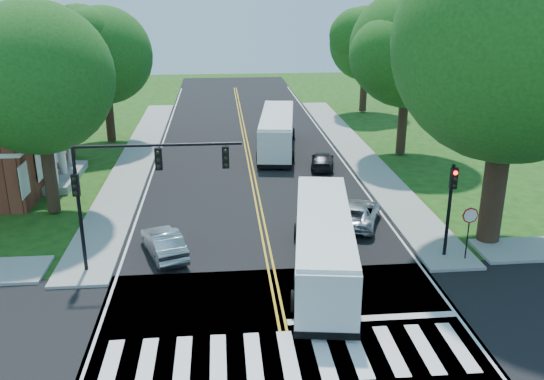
{
  "coord_description": "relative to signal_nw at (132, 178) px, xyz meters",
  "views": [
    {
      "loc": [
        -2.11,
        -17.12,
        11.89
      ],
      "look_at": [
        0.41,
        9.96,
        2.4
      ],
      "focal_mm": 38.0,
      "sensor_mm": 36.0,
      "label": 1
    }
  ],
  "objects": [
    {
      "name": "bus_lead",
      "position": [
        8.09,
        -0.97,
        -2.89
      ],
      "size": [
        3.92,
        11.07,
        2.8
      ],
      "rotation": [
        0.0,
        0.0,
        2.99
      ],
      "color": "white",
      "rests_on": "road"
    },
    {
      "name": "signal_nw",
      "position": [
        0.0,
        0.0,
        0.0
      ],
      "size": [
        7.15,
        0.46,
        5.66
      ],
      "color": "black",
      "rests_on": "ground"
    },
    {
      "name": "stop_bar",
      "position": [
        9.36,
        -4.83,
        -4.36
      ],
      "size": [
        6.6,
        0.4,
        0.01
      ],
      "primitive_type": "cube",
      "color": "silver",
      "rests_on": "road"
    },
    {
      "name": "crosswalk",
      "position": [
        5.86,
        -6.93,
        -4.36
      ],
      "size": [
        12.6,
        3.0,
        0.01
      ],
      "primitive_type": "cube",
      "color": "silver",
      "rests_on": "road"
    },
    {
      "name": "center_line",
      "position": [
        5.86,
        15.57,
        -4.36
      ],
      "size": [
        0.36,
        70.0,
        0.01
      ],
      "primitive_type": "cube",
      "color": "gold",
      "rests_on": "road"
    },
    {
      "name": "edge_line_w",
      "position": [
        -0.94,
        15.57,
        -4.36
      ],
      "size": [
        0.12,
        70.0,
        0.01
      ],
      "primitive_type": "cube",
      "color": "silver",
      "rests_on": "road"
    },
    {
      "name": "ground",
      "position": [
        5.86,
        -6.43,
        -4.38
      ],
      "size": [
        140.0,
        140.0,
        0.0
      ],
      "primitive_type": "plane",
      "color": "#174010",
      "rests_on": "ground"
    },
    {
      "name": "dark_sedan",
      "position": [
        10.85,
        14.71,
        -3.81
      ],
      "size": [
        2.26,
        4.05,
        1.11
      ],
      "primitive_type": "imported",
      "rotation": [
        0.0,
        0.0,
        2.95
      ],
      "color": "black",
      "rests_on": "road"
    },
    {
      "name": "bus_follow",
      "position": [
        8.17,
        19.85,
        -2.84
      ],
      "size": [
        3.9,
        11.42,
        2.9
      ],
      "rotation": [
        0.0,
        0.0,
        3.01
      ],
      "color": "white",
      "rests_on": "road"
    },
    {
      "name": "tree_ne_big",
      "position": [
        16.86,
        1.57,
        5.24
      ],
      "size": [
        10.8,
        10.8,
        14.91
      ],
      "color": "black",
      "rests_on": "ground"
    },
    {
      "name": "hatchback",
      "position": [
        0.97,
        1.43,
        -3.71
      ],
      "size": [
        2.6,
        4.19,
        1.31
      ],
      "primitive_type": "imported",
      "rotation": [
        0.0,
        0.0,
        3.48
      ],
      "color": "#A7A9AE",
      "rests_on": "road"
    },
    {
      "name": "cross_road",
      "position": [
        5.86,
        -6.43,
        -4.37
      ],
      "size": [
        60.0,
        12.0,
        0.01
      ],
      "primitive_type": "cube",
      "color": "black",
      "rests_on": "ground"
    },
    {
      "name": "sidewalk_ne",
      "position": [
        14.16,
        18.57,
        -4.3
      ],
      "size": [
        2.6,
        40.0,
        0.15
      ],
      "primitive_type": "cube",
      "color": "gray",
      "rests_on": "ground"
    },
    {
      "name": "tree_west_near",
      "position": [
        -5.64,
        7.57,
        3.15
      ],
      "size": [
        8.0,
        8.0,
        11.4
      ],
      "color": "black",
      "rests_on": "ground"
    },
    {
      "name": "sidewalk_nw",
      "position": [
        -2.44,
        18.57,
        -4.3
      ],
      "size": [
        2.6,
        40.0,
        0.15
      ],
      "primitive_type": "cube",
      "color": "gray",
      "rests_on": "ground"
    },
    {
      "name": "tree_east_far",
      "position": [
        18.36,
        33.57,
        2.48
      ],
      "size": [
        7.2,
        7.2,
        10.34
      ],
      "color": "black",
      "rests_on": "ground"
    },
    {
      "name": "tree_west_far",
      "position": [
        -5.14,
        23.57,
        2.62
      ],
      "size": [
        7.6,
        7.6,
        10.67
      ],
      "color": "black",
      "rests_on": "ground"
    },
    {
      "name": "tree_east_mid",
      "position": [
        17.36,
        17.57,
        3.48
      ],
      "size": [
        8.4,
        8.4,
        11.93
      ],
      "color": "black",
      "rests_on": "ground"
    },
    {
      "name": "stop_sign",
      "position": [
        14.86,
        -0.45,
        -2.35
      ],
      "size": [
        0.76,
        0.08,
        2.53
      ],
      "color": "black",
      "rests_on": "ground"
    },
    {
      "name": "road",
      "position": [
        5.86,
        11.57,
        -4.37
      ],
      "size": [
        14.0,
        96.0,
        0.01
      ],
      "primitive_type": "cube",
      "color": "black",
      "rests_on": "ground"
    },
    {
      "name": "edge_line_e",
      "position": [
        12.66,
        15.57,
        -4.36
      ],
      "size": [
        0.12,
        70.0,
        0.01
      ],
      "primitive_type": "cube",
      "color": "silver",
      "rests_on": "road"
    },
    {
      "name": "suv",
      "position": [
        10.92,
        4.46,
        -3.74
      ],
      "size": [
        3.57,
        4.96,
        1.25
      ],
      "primitive_type": "imported",
      "rotation": [
        0.0,
        0.0,
        2.77
      ],
      "color": "silver",
      "rests_on": "road"
    },
    {
      "name": "signal_ne",
      "position": [
        14.06,
        0.01,
        -1.41
      ],
      "size": [
        0.3,
        0.46,
        4.4
      ],
      "color": "black",
      "rests_on": "ground"
    }
  ]
}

